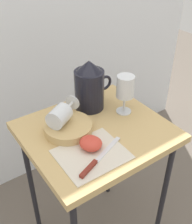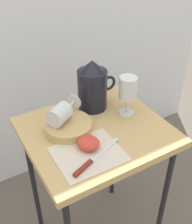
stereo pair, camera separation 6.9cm
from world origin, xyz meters
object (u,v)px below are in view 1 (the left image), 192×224
(basket_tray, at_px, (68,128))
(apple_half_left, at_px, (92,144))
(apple_half_right, at_px, (90,143))
(knife, at_px, (95,162))
(wine_glass_upright, at_px, (125,89))
(table, at_px, (96,144))
(pitcher, at_px, (90,89))
(wine_glass_tipped_near, at_px, (60,115))

(basket_tray, height_order, apple_half_left, apple_half_left)
(apple_half_right, distance_m, knife, 0.08)
(wine_glass_upright, bearing_deg, apple_half_right, -156.34)
(table, bearing_deg, basket_tray, 153.02)
(pitcher, relative_size, apple_half_left, 2.94)
(apple_half_left, distance_m, knife, 0.07)
(pitcher, distance_m, wine_glass_upright, 0.15)
(basket_tray, distance_m, pitcher, 0.20)
(basket_tray, distance_m, wine_glass_tipped_near, 0.06)
(basket_tray, xyz_separation_m, knife, (-0.01, -0.20, -0.01))
(basket_tray, height_order, wine_glass_tipped_near, wine_glass_tipped_near)
(wine_glass_upright, distance_m, wine_glass_tipped_near, 0.28)
(basket_tray, bearing_deg, table, -26.98)
(basket_tray, distance_m, knife, 0.20)
(apple_half_right, bearing_deg, wine_glass_upright, 23.66)
(basket_tray, relative_size, wine_glass_tipped_near, 1.16)
(basket_tray, xyz_separation_m, wine_glass_upright, (0.26, -0.02, 0.09))
(table, bearing_deg, pitcher, 64.90)
(table, relative_size, wine_glass_tipped_near, 4.56)
(wine_glass_upright, relative_size, apple_half_left, 2.27)
(knife, bearing_deg, wine_glass_tipped_near, 91.64)
(wine_glass_upright, height_order, apple_half_right, wine_glass_upright)
(wine_glass_upright, bearing_deg, basket_tray, 175.88)
(basket_tray, relative_size, wine_glass_upright, 1.10)
(basket_tray, height_order, wine_glass_upright, wine_glass_upright)
(table, bearing_deg, apple_half_right, -136.18)
(pitcher, relative_size, knife, 0.96)
(knife, bearing_deg, pitcher, 59.19)
(wine_glass_tipped_near, height_order, apple_half_right, wine_glass_tipped_near)
(table, xyz_separation_m, knife, (-0.11, -0.15, 0.09))
(apple_half_right, relative_size, knife, 0.33)
(apple_half_right, bearing_deg, wine_glass_tipped_near, 103.19)
(basket_tray, distance_m, wine_glass_upright, 0.28)
(wine_glass_tipped_near, relative_size, knife, 0.71)
(wine_glass_tipped_near, relative_size, apple_half_left, 2.16)
(pitcher, height_order, apple_half_right, pitcher)
(pitcher, xyz_separation_m, knife, (-0.17, -0.29, -0.08))
(wine_glass_upright, relative_size, knife, 0.74)
(table, xyz_separation_m, wine_glass_upright, (0.16, 0.03, 0.19))
(pitcher, height_order, apple_half_left, pitcher)
(knife, bearing_deg, table, 54.39)
(pitcher, bearing_deg, basket_tray, -150.01)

